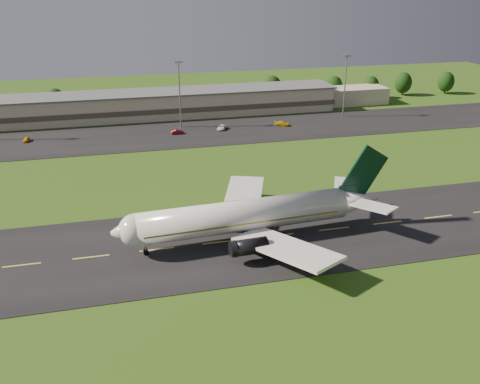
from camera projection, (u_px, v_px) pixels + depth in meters
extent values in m
plane|color=#264912|center=(219.00, 243.00, 94.77)|extent=(360.00, 360.00, 0.00)
cube|color=black|center=(219.00, 242.00, 94.75)|extent=(220.00, 30.00, 0.10)
cube|color=black|center=(168.00, 135.00, 159.48)|extent=(260.00, 30.00, 0.10)
cylinder|color=silver|center=(244.00, 215.00, 94.01)|extent=(38.28, 8.05, 5.60)
sphere|color=silver|center=(135.00, 230.00, 88.57)|extent=(5.60, 5.60, 5.60)
cone|color=silver|center=(123.00, 232.00, 88.00)|extent=(4.34, 5.62, 5.38)
cone|color=silver|center=(357.00, 200.00, 100.45)|extent=(9.34, 6.06, 5.49)
cube|color=olive|center=(241.00, 218.00, 94.00)|extent=(35.29, 7.89, 0.28)
cube|color=black|center=(131.00, 228.00, 88.20)|extent=(2.19, 3.12, 0.65)
cube|color=silver|center=(286.00, 248.00, 85.87)|extent=(15.02, 20.05, 2.20)
cube|color=silver|center=(243.00, 198.00, 105.28)|extent=(13.15, 20.23, 2.20)
cube|color=silver|center=(372.00, 206.00, 95.70)|extent=(7.87, 9.33, 0.91)
cube|color=silver|center=(345.00, 187.00, 104.52)|extent=(7.14, 9.39, 0.91)
cube|color=black|center=(351.00, 192.00, 99.34)|extent=(5.03, 0.87, 3.00)
cube|color=black|center=(364.00, 172.00, 98.68)|extent=(9.44, 1.06, 10.55)
cylinder|color=black|center=(250.00, 247.00, 87.23)|extent=(5.76, 3.06, 2.70)
cylinder|color=black|center=(223.00, 209.00, 101.35)|extent=(5.76, 3.06, 2.70)
cube|color=#BFAD92|center=(159.00, 104.00, 179.58)|extent=(120.00, 15.00, 8.00)
cube|color=#4C4438|center=(159.00, 107.00, 179.88)|extent=(121.00, 15.40, 1.60)
cube|color=#595B60|center=(158.00, 92.00, 178.03)|extent=(122.00, 16.00, 0.50)
cube|color=#BFAD92|center=(348.00, 96.00, 197.74)|extent=(28.00, 11.00, 6.00)
cylinder|color=gray|center=(180.00, 95.00, 164.09)|extent=(0.44, 0.44, 20.00)
cube|color=gray|center=(178.00, 62.00, 160.32)|extent=(2.40, 1.20, 0.50)
cylinder|color=gray|center=(345.00, 87.00, 176.66)|extent=(0.44, 0.44, 20.00)
cube|color=gray|center=(347.00, 56.00, 172.88)|extent=(2.40, 1.20, 0.50)
cylinder|color=black|center=(57.00, 111.00, 181.38)|extent=(0.56, 0.56, 2.90)
ellipsoid|color=black|center=(56.00, 101.00, 180.05)|extent=(6.76, 6.76, 8.44)
cylinder|color=black|center=(272.00, 98.00, 200.36)|extent=(0.56, 0.56, 3.15)
ellipsoid|color=black|center=(272.00, 88.00, 198.92)|extent=(7.35, 7.35, 9.19)
cylinder|color=black|center=(333.00, 96.00, 205.22)|extent=(0.56, 0.56, 2.82)
ellipsoid|color=black|center=(334.00, 87.00, 203.93)|extent=(6.59, 6.59, 8.24)
cylinder|color=black|center=(370.00, 95.00, 207.60)|extent=(0.56, 0.56, 2.70)
ellipsoid|color=black|center=(371.00, 86.00, 206.37)|extent=(6.30, 6.30, 7.87)
cylinder|color=black|center=(402.00, 92.00, 212.76)|extent=(0.56, 0.56, 2.85)
ellipsoid|color=black|center=(403.00, 83.00, 211.46)|extent=(6.66, 6.66, 8.32)
cylinder|color=black|center=(445.00, 90.00, 215.71)|extent=(0.56, 0.56, 2.76)
ellipsoid|color=black|center=(446.00, 82.00, 214.44)|extent=(6.44, 6.44, 8.06)
imported|color=#CE9C0C|center=(26.00, 140.00, 152.49)|extent=(1.97, 3.64, 1.18)
imported|color=maroon|center=(177.00, 132.00, 159.82)|extent=(3.87, 1.59, 1.25)
imported|color=white|center=(222.00, 127.00, 164.68)|extent=(4.15, 5.19, 1.31)
imported|color=#D49E0C|center=(282.00, 124.00, 168.72)|extent=(5.19, 3.98, 1.40)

